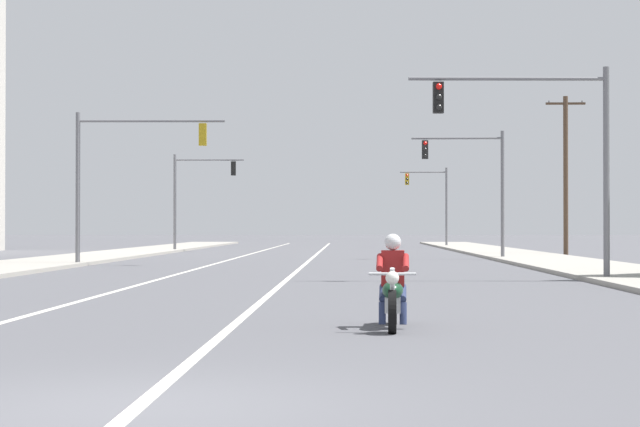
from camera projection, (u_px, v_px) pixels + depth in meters
ground_plane at (132, 407)px, 9.58m from camera, size 400.00×400.00×0.00m
lane_stripe_center at (312, 258)px, 54.56m from camera, size 0.16×100.00×0.01m
lane_stripe_left at (235, 258)px, 54.66m from camera, size 0.16×100.00×0.01m
sidewalk_kerb_right at (548, 260)px, 49.28m from camera, size 4.40×110.00×0.14m
sidewalk_kerb_left at (68, 260)px, 49.85m from camera, size 4.40×110.00×0.14m
motorcycle_with_rider at (393, 290)px, 16.97m from camera, size 0.70×2.19×1.46m
traffic_signal_near_right at (548, 137)px, 31.75m from camera, size 5.81×0.52×6.20m
traffic_signal_near_left at (122, 163)px, 44.43m from camera, size 6.03×0.43×6.20m
traffic_signal_mid_right at (476, 175)px, 53.03m from camera, size 4.48×0.37×6.20m
traffic_signal_mid_left at (195, 188)px, 70.22m from camera, size 4.50×0.37×6.20m
traffic_signal_far_right at (433, 195)px, 85.88m from camera, size 3.72×0.38×6.20m
utility_pole_right_far at (566, 172)px, 60.16m from camera, size 2.15×0.26×8.72m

